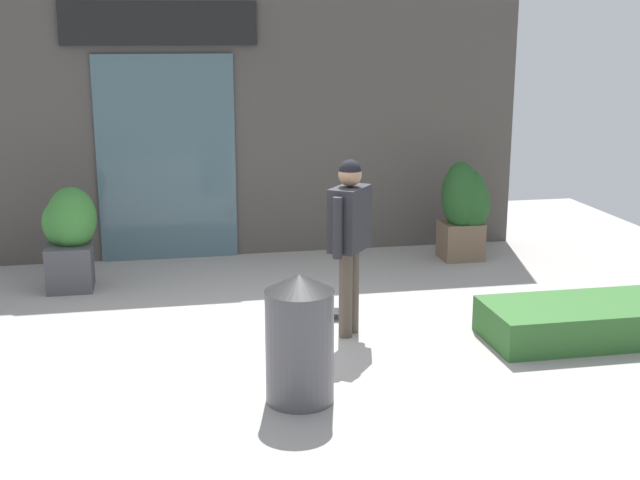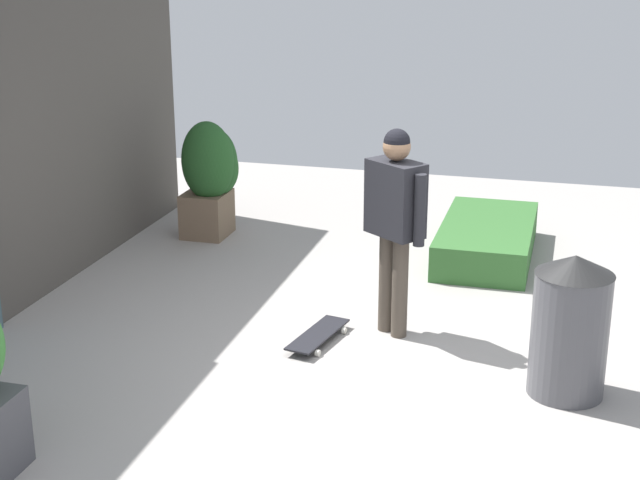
{
  "view_description": "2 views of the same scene",
  "coord_description": "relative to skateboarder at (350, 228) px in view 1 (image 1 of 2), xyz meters",
  "views": [
    {
      "loc": [
        -1.1,
        -7.45,
        2.87
      ],
      "look_at": [
        0.49,
        0.68,
        0.81
      ],
      "focal_mm": 47.56,
      "sensor_mm": 36.0,
      "label": 1
    },
    {
      "loc": [
        -6.4,
        -1.21,
        3.17
      ],
      "look_at": [
        0.49,
        0.68,
        0.81
      ],
      "focal_mm": 52.99,
      "sensor_mm": 36.0,
      "label": 2
    }
  ],
  "objects": [
    {
      "name": "building_facade",
      "position": [
        -0.72,
        3.32,
        0.57
      ],
      "size": [
        7.32,
        0.31,
        3.25
      ],
      "color": "#4C4742",
      "rests_on": "ground_plane"
    },
    {
      "name": "skateboard",
      "position": [
        -0.34,
        0.54,
        -0.99
      ],
      "size": [
        0.78,
        0.37,
        0.08
      ],
      "rotation": [
        0.0,
        0.0,
        2.95
      ],
      "color": "black",
      "rests_on": "ground_plane"
    },
    {
      "name": "planter_box_right",
      "position": [
        -2.75,
        2.09,
        -0.41
      ],
      "size": [
        0.61,
        0.61,
        1.17
      ],
      "color": "#47474C",
      "rests_on": "ground_plane"
    },
    {
      "name": "skateboarder",
      "position": [
        0.0,
        0.0,
        0.0
      ],
      "size": [
        0.48,
        0.53,
        1.71
      ],
      "rotation": [
        0.0,
        0.0,
        2.5
      ],
      "color": "#4C4238",
      "rests_on": "ground_plane"
    },
    {
      "name": "ground_plane",
      "position": [
        -0.67,
        -0.11,
        -1.05
      ],
      "size": [
        12.0,
        12.0,
        0.0
      ],
      "primitive_type": "plane",
      "color": "#9E9993"
    },
    {
      "name": "trash_bin",
      "position": [
        -0.72,
        -1.4,
        -0.53
      ],
      "size": [
        0.55,
        0.55,
        1.05
      ],
      "color": "#4C4C51",
      "rests_on": "ground_plane"
    },
    {
      "name": "planter_box_left",
      "position": [
        2.06,
        2.39,
        -0.36
      ],
      "size": [
        0.6,
        0.57,
        1.27
      ],
      "color": "brown",
      "rests_on": "ground_plane"
    },
    {
      "name": "hedge_ledge",
      "position": [
        2.15,
        -0.55,
        -0.88
      ],
      "size": [
        1.84,
        0.9,
        0.35
      ],
      "primitive_type": "cube",
      "color": "#33662D",
      "rests_on": "ground_plane"
    }
  ]
}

